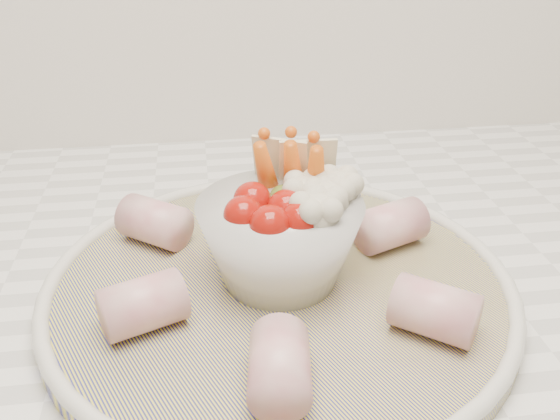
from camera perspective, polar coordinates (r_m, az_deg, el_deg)
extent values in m
cube|color=white|center=(0.54, -18.05, -8.66)|extent=(2.04, 0.62, 0.04)
cylinder|color=navy|center=(0.49, -0.09, -7.28)|extent=(0.48, 0.48, 0.01)
torus|color=silver|center=(0.48, -0.09, -6.56)|extent=(0.36, 0.36, 0.01)
sphere|color=#951009|center=(0.44, -3.37, -0.50)|extent=(0.03, 0.03, 0.03)
sphere|color=#951009|center=(0.43, -0.94, -1.39)|extent=(0.03, 0.03, 0.03)
sphere|color=#951009|center=(0.43, 1.92, -0.96)|extent=(0.03, 0.03, 0.03)
sphere|color=#951009|center=(0.46, -2.55, 0.86)|extent=(0.03, 0.03, 0.03)
sphere|color=#951009|center=(0.45, 0.62, 0.11)|extent=(0.03, 0.03, 0.03)
sphere|color=#951009|center=(0.45, 3.10, 0.10)|extent=(0.03, 0.03, 0.03)
sphere|color=#556E24|center=(0.47, 0.27, 1.07)|extent=(0.02, 0.02, 0.02)
cone|color=#CB5513|center=(0.48, -1.26, 3.17)|extent=(0.04, 0.05, 0.07)
cone|color=#CB5513|center=(0.48, 1.20, 3.32)|extent=(0.03, 0.05, 0.07)
cone|color=#CB5513|center=(0.47, 3.27, 2.81)|extent=(0.03, 0.04, 0.07)
sphere|color=beige|center=(0.46, 4.36, 0.72)|extent=(0.03, 0.03, 0.03)
sphere|color=beige|center=(0.44, 3.45, -0.51)|extent=(0.03, 0.03, 0.03)
sphere|color=beige|center=(0.47, 5.25, 1.66)|extent=(0.03, 0.03, 0.03)
sphere|color=beige|center=(0.46, 2.49, 1.23)|extent=(0.03, 0.03, 0.03)
cube|color=beige|center=(0.49, 0.09, 4.08)|extent=(0.04, 0.03, 0.05)
cube|color=beige|center=(0.49, 2.49, 3.94)|extent=(0.04, 0.01, 0.05)
cylinder|color=#C15868|center=(0.53, 10.05, -1.41)|extent=(0.07, 0.06, 0.04)
cylinder|color=#C15868|center=(0.57, -0.12, 1.57)|extent=(0.04, 0.06, 0.04)
cylinder|color=#C15868|center=(0.53, -11.40, -1.08)|extent=(0.07, 0.06, 0.04)
cylinder|color=#C15868|center=(0.44, -12.43, -8.46)|extent=(0.07, 0.06, 0.04)
cylinder|color=#C15868|center=(0.38, -0.04, -14.11)|extent=(0.04, 0.06, 0.04)
cylinder|color=#C15868|center=(0.44, 13.99, -8.89)|extent=(0.07, 0.06, 0.04)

